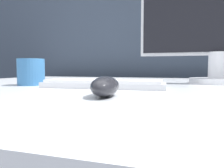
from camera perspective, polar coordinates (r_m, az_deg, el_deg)
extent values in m
cube|color=#333D4C|center=(1.46, 11.41, 2.30)|extent=(5.00, 0.03, 1.46)
ellipsoid|color=#232328|center=(0.45, -1.43, -0.60)|extent=(0.08, 0.13, 0.04)
cube|color=silver|center=(0.65, -2.20, -0.25)|extent=(0.37, 0.13, 0.02)
cube|color=white|center=(0.65, -2.20, 0.81)|extent=(0.35, 0.12, 0.01)
cylinder|color=white|center=(0.91, 25.59, 0.75)|extent=(0.20, 0.20, 0.02)
cylinder|color=white|center=(0.91, 25.71, 4.47)|extent=(0.06, 0.06, 0.10)
cylinder|color=teal|center=(0.79, -20.39, 2.96)|extent=(0.09, 0.09, 0.09)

